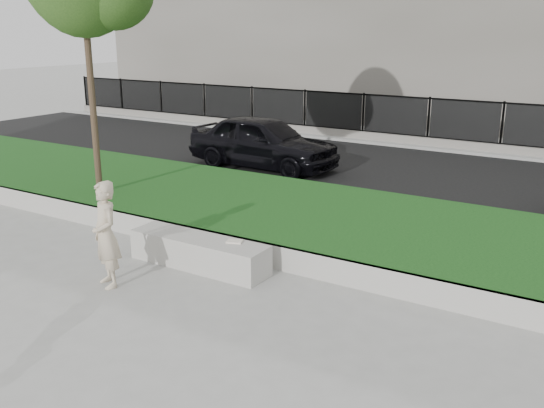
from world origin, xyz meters
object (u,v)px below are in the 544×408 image
Objects in this scene: stone_bench at (199,252)px; book at (235,241)px; man at (106,235)px; car_dark at (263,142)px.

book reaches higher than stone_bench.
man is at bearing -153.17° from book.
book is at bearing 11.99° from stone_bench.
stone_bench is 0.57× the size of car_dark.
car_dark is at bearing 114.11° from stone_bench.
stone_bench is at bearing -153.43° from car_dark.
man is 1.93m from book.
stone_bench is 1.50× the size of man.
stone_bench is 6.99m from car_dark.
man reaches higher than book.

